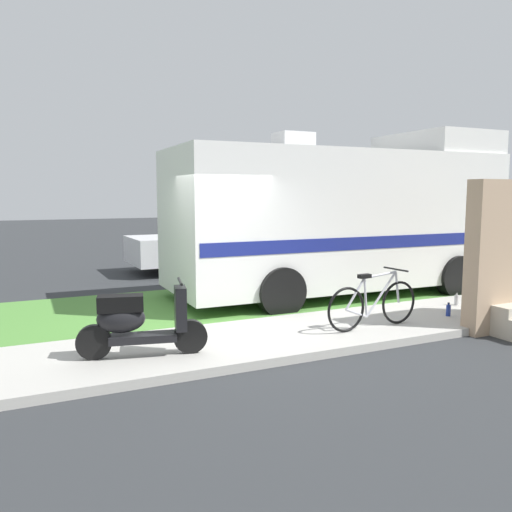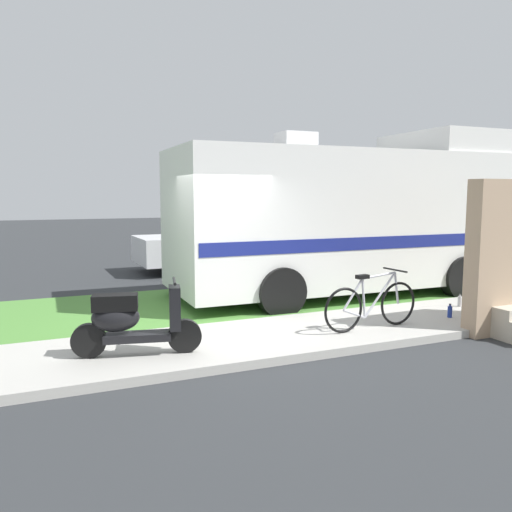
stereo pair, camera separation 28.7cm
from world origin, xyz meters
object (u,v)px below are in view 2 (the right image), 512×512
scooter (132,320)px  bottle_green (460,301)px  motorhome_rv (345,218)px  bottle_spare (450,312)px  pickup_truck_near (245,236)px  bicycle (372,304)px

scooter → bottle_green: (6.04, 0.52, -0.36)m
scooter → motorhome_rv: bearing=28.9°
bottle_spare → bottle_green: bearing=36.0°
pickup_truck_near → scooter: bearing=-121.7°
pickup_truck_near → bottle_green: bearing=-78.6°
motorhome_rv → bottle_spare: (0.28, -2.81, -1.47)m
motorhome_rv → bottle_spare: size_ratio=30.69×
pickup_truck_near → bottle_green: 7.16m
motorhome_rv → scooter: 5.79m
pickup_truck_near → bottle_green: (1.41, -6.98, -0.73)m
bottle_green → bottle_spare: size_ratio=1.03×
scooter → pickup_truck_near: 8.82m
motorhome_rv → bicycle: (-1.37, -2.88, -1.18)m
motorhome_rv → scooter: motorhome_rv is taller
pickup_truck_near → bottle_spare: pickup_truck_near is taller
motorhome_rv → bicycle: bearing=-115.4°
scooter → bottle_spare: (5.25, -0.06, -0.36)m
scooter → bicycle: scooter is taller
bicycle → pickup_truck_near: pickup_truck_near is taller
bottle_green → bottle_spare: bearing=-144.0°
bottle_green → bicycle: bearing=-165.1°
motorhome_rv → pickup_truck_near: size_ratio=1.38×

